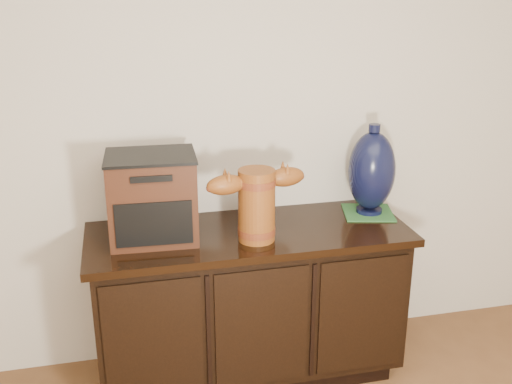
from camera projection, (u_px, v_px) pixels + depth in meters
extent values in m
plane|color=beige|center=(236.00, 100.00, 2.79)|extent=(4.50, 0.00, 4.50)
cube|color=black|center=(249.00, 363.00, 2.96)|extent=(1.29, 0.45, 0.08)
cube|color=black|center=(249.00, 299.00, 2.84)|extent=(1.40, 0.50, 0.64)
cube|color=black|center=(249.00, 234.00, 2.73)|extent=(1.46, 0.56, 0.03)
cube|color=black|center=(154.00, 342.00, 2.50)|extent=(0.41, 0.01, 0.56)
cube|color=black|center=(262.00, 328.00, 2.60)|extent=(0.41, 0.01, 0.56)
cube|color=black|center=(362.00, 315.00, 2.70)|extent=(0.41, 0.01, 0.56)
cylinder|color=brown|center=(257.00, 205.00, 2.57)|extent=(0.18, 0.18, 0.32)
cylinder|color=#41160C|center=(257.00, 230.00, 2.61)|extent=(0.19, 0.19, 0.03)
cylinder|color=#41160C|center=(257.00, 182.00, 2.53)|extent=(0.19, 0.19, 0.03)
ellipsoid|color=brown|center=(226.00, 185.00, 2.48)|extent=(0.18, 0.11, 0.08)
ellipsoid|color=brown|center=(286.00, 177.00, 2.58)|extent=(0.18, 0.11, 0.08)
cube|color=#37190D|center=(153.00, 198.00, 2.58)|extent=(0.38, 0.31, 0.37)
cube|color=black|center=(154.00, 224.00, 2.46)|extent=(0.32, 0.02, 0.19)
cube|color=black|center=(150.00, 156.00, 2.52)|extent=(0.39, 0.32, 0.01)
cube|color=#295D2B|center=(368.00, 213.00, 2.92)|extent=(0.28, 0.28, 0.01)
cylinder|color=black|center=(369.00, 210.00, 2.92)|extent=(0.13, 0.13, 0.02)
ellipsoid|color=black|center=(372.00, 171.00, 2.85)|extent=(0.27, 0.27, 0.38)
cylinder|color=black|center=(375.00, 128.00, 2.78)|extent=(0.05, 0.05, 0.04)
cylinder|color=maroon|center=(250.00, 204.00, 2.85)|extent=(0.06, 0.06, 0.14)
cylinder|color=silver|center=(250.00, 188.00, 2.82)|extent=(0.05, 0.05, 0.02)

